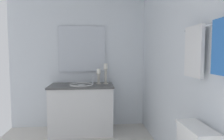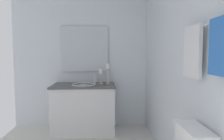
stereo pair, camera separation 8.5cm
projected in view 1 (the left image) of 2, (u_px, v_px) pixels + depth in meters
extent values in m
cube|color=silver|center=(177.00, 63.00, 2.21)|extent=(2.93, 0.04, 2.45)
cube|color=silver|center=(79.00, 60.00, 3.56)|extent=(0.04, 2.43, 2.45)
cube|color=silver|center=(82.00, 109.00, 3.31)|extent=(0.55, 1.02, 0.78)
cube|color=#4C4C4C|center=(81.00, 86.00, 3.27)|extent=(0.58, 1.05, 0.03)
sphere|color=black|center=(51.00, 106.00, 3.35)|extent=(0.02, 0.02, 0.02)
sphere|color=black|center=(49.00, 110.00, 3.16)|extent=(0.02, 0.02, 0.02)
ellipsoid|color=white|center=(81.00, 88.00, 3.28)|extent=(0.38, 0.30, 0.11)
torus|color=white|center=(81.00, 85.00, 3.27)|extent=(0.40, 0.40, 0.02)
cylinder|color=silver|center=(93.00, 81.00, 3.28)|extent=(0.02, 0.02, 0.14)
cube|color=silver|center=(82.00, 49.00, 3.50)|extent=(0.02, 0.84, 0.81)
cylinder|color=#B7B2A5|center=(106.00, 84.00, 3.37)|extent=(0.09, 0.09, 0.01)
cylinder|color=#B7B2A5|center=(106.00, 77.00, 3.36)|extent=(0.04, 0.04, 0.25)
cylinder|color=#B7B2A5|center=(106.00, 69.00, 3.35)|extent=(0.08, 0.08, 0.01)
cylinder|color=white|center=(106.00, 66.00, 3.35)|extent=(0.06, 0.06, 0.09)
cylinder|color=#B7B2A5|center=(99.00, 84.00, 3.36)|extent=(0.09, 0.09, 0.01)
cylinder|color=#B7B2A5|center=(99.00, 79.00, 3.36)|extent=(0.04, 0.04, 0.17)
cylinder|color=#B7B2A5|center=(99.00, 74.00, 3.35)|extent=(0.08, 0.08, 0.01)
cylinder|color=white|center=(99.00, 71.00, 3.35)|extent=(0.06, 0.06, 0.08)
cube|color=white|center=(197.00, 128.00, 1.54)|extent=(0.38, 0.19, 0.03)
cylinder|color=silver|center=(211.00, 24.00, 1.46)|extent=(0.83, 0.02, 0.02)
cube|color=white|center=(194.00, 52.00, 1.69)|extent=(0.28, 0.03, 0.44)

